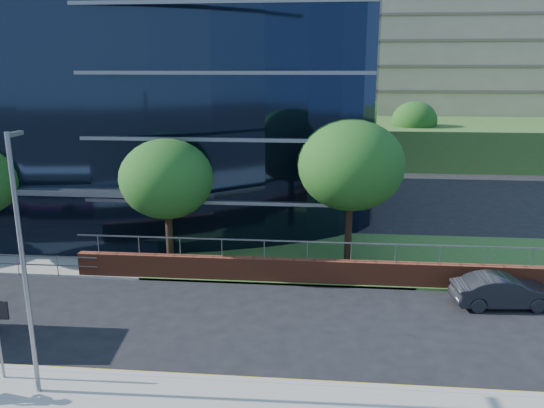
# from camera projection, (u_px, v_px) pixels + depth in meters

# --- Properties ---
(grass_verge) EXTENTS (36.00, 8.00, 0.12)m
(grass_verge) POSITION_uv_depth(u_px,v_px,m) (501.00, 262.00, 27.51)
(grass_verge) COLOR #2D511E
(grass_verge) RESTS_ON ground
(glass_office) EXTENTS (44.00, 23.10, 16.00)m
(glass_office) POSITION_uv_depth(u_px,v_px,m) (60.00, 94.00, 37.54)
(glass_office) COLOR black
(glass_office) RESTS_ON ground
(retaining_wall) EXTENTS (34.00, 0.40, 2.11)m
(retaining_wall) POSITION_uv_depth(u_px,v_px,m) (438.00, 276.00, 24.17)
(retaining_wall) COLOR brown
(retaining_wall) RESTS_ON ground
(apartment_block) EXTENTS (60.00, 42.00, 30.00)m
(apartment_block) POSITION_uv_depth(u_px,v_px,m) (458.00, 57.00, 68.59)
(apartment_block) COLOR #2D511E
(apartment_block) RESTS_ON ground
(tree_far_c) EXTENTS (4.62, 4.62, 6.51)m
(tree_far_c) POSITION_uv_depth(u_px,v_px,m) (167.00, 179.00, 25.99)
(tree_far_c) COLOR black
(tree_far_c) RESTS_ON ground
(tree_far_d) EXTENTS (5.28, 5.28, 7.44)m
(tree_far_d) POSITION_uv_depth(u_px,v_px,m) (351.00, 165.00, 25.99)
(tree_far_d) COLOR black
(tree_far_d) RESTS_ON ground
(tree_dist_e) EXTENTS (4.62, 4.62, 6.51)m
(tree_dist_e) POSITION_uv_depth(u_px,v_px,m) (414.00, 121.00, 54.35)
(tree_dist_e) COLOR black
(tree_dist_e) RESTS_ON ground
(streetlight_east) EXTENTS (0.15, 0.77, 8.00)m
(streetlight_east) POSITION_uv_depth(u_px,v_px,m) (23.00, 260.00, 15.34)
(streetlight_east) COLOR slate
(streetlight_east) RESTS_ON pavement_near
(parked_car) EXTENTS (4.32, 1.85, 1.38)m
(parked_car) POSITION_uv_depth(u_px,v_px,m) (503.00, 291.00, 22.35)
(parked_car) COLOR black
(parked_car) RESTS_ON ground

